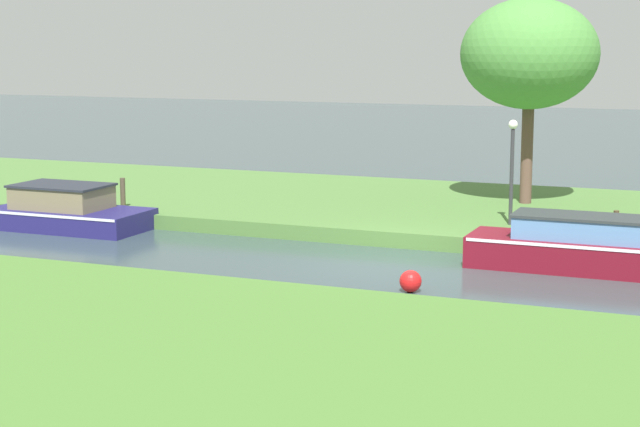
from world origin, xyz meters
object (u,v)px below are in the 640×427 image
object	(u,v)px
maroon_barge	(629,250)
lamp_post	(512,159)
navy_narrowboat	(68,211)
mooring_post_near	(616,226)
channel_buoy	(411,281)
mooring_post_far	(123,193)
willow_tree_left	(529,54)

from	to	relation	value
maroon_barge	lamp_post	bearing A→B (deg)	137.55
navy_narrowboat	mooring_post_near	world-z (taller)	navy_narrowboat
lamp_post	maroon_barge	bearing A→B (deg)	-42.45
navy_narrowboat	lamp_post	distance (m)	12.19
maroon_barge	lamp_post	distance (m)	4.76
maroon_barge	channel_buoy	xyz separation A→B (m)	(-3.97, -3.48, -0.31)
navy_narrowboat	lamp_post	xyz separation A→B (m)	(11.69, 3.03, 1.64)
maroon_barge	mooring_post_far	size ratio (longest dim) A/B	8.39
mooring_post_near	mooring_post_far	size ratio (longest dim) A/B	0.89
maroon_barge	channel_buoy	distance (m)	5.29
lamp_post	mooring_post_near	world-z (taller)	lamp_post
navy_narrowboat	willow_tree_left	world-z (taller)	willow_tree_left
willow_tree_left	lamp_post	world-z (taller)	willow_tree_left
navy_narrowboat	mooring_post_near	size ratio (longest dim) A/B	5.72
willow_tree_left	channel_buoy	distance (m)	11.23
navy_narrowboat	mooring_post_far	size ratio (longest dim) A/B	5.09
willow_tree_left	mooring_post_near	size ratio (longest dim) A/B	7.79
lamp_post	mooring_post_near	size ratio (longest dim) A/B	3.57
lamp_post	channel_buoy	bearing A→B (deg)	-95.79
lamp_post	channel_buoy	distance (m)	6.82
maroon_barge	mooring_post_far	distance (m)	14.32
navy_narrowboat	mooring_post_near	distance (m)	14.61
willow_tree_left	mooring_post_far	size ratio (longest dim) A/B	6.93
willow_tree_left	channel_buoy	size ratio (longest dim) A/B	12.93
mooring_post_near	mooring_post_far	bearing A→B (deg)	180.00
navy_narrowboat	lamp_post	bearing A→B (deg)	14.52
maroon_barge	mooring_post_near	size ratio (longest dim) A/B	9.43
willow_tree_left	mooring_post_near	world-z (taller)	willow_tree_left
navy_narrowboat	mooring_post_far	xyz separation A→B (m)	(0.77, 1.59, 0.34)
mooring_post_far	mooring_post_near	bearing A→B (deg)	0.00
navy_narrowboat	mooring_post_far	distance (m)	1.80
maroon_barge	mooring_post_near	distance (m)	1.68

